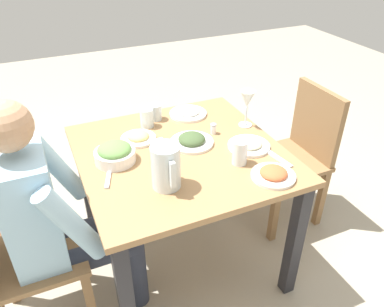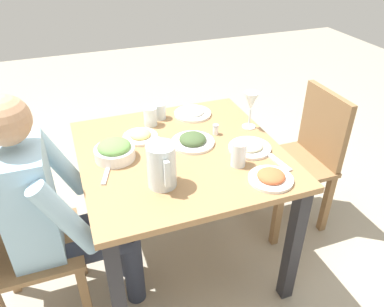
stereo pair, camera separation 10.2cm
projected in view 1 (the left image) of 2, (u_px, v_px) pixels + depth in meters
ground_plane at (183, 257)px, 2.19m from camera, size 8.00×8.00×0.00m
dining_table at (181, 171)px, 1.86m from camera, size 0.94×0.94×0.72m
chair_near at (13, 252)px, 1.59m from camera, size 0.40×0.40×0.85m
chair_far at (299, 149)px, 2.27m from camera, size 0.40×0.40×0.85m
diner_near at (56, 213)px, 1.58m from camera, size 0.48×0.53×1.15m
water_pitcher at (166, 167)px, 1.52m from camera, size 0.16×0.12×0.19m
salad_bowl at (115, 153)px, 1.71m from camera, size 0.18×0.18×0.09m
plate_beans at (249, 145)px, 1.82m from camera, size 0.20×0.20×0.04m
plate_dolmas at (192, 140)px, 1.85m from camera, size 0.21×0.21×0.05m
plate_fries at (138, 137)px, 1.88m from camera, size 0.17×0.17×0.04m
plate_yoghurt at (188, 113)px, 2.11m from camera, size 0.21×0.21×0.04m
plate_rice_curry at (273, 174)px, 1.62m from camera, size 0.19×0.19×0.04m
water_glass_by_pitcher at (156, 112)px, 2.05m from camera, size 0.07×0.07×0.09m
water_glass_near_right at (147, 118)px, 1.98m from camera, size 0.07×0.07×0.10m
water_glass_center at (240, 152)px, 1.69m from camera, size 0.07×0.07×0.11m
wine_glass at (247, 101)px, 1.94m from camera, size 0.08×0.08×0.20m
salt_shaker at (213, 129)px, 1.93m from camera, size 0.03×0.03×0.05m
fork_near at (278, 158)px, 1.74m from camera, size 0.17×0.05×0.01m
knife_near at (109, 175)px, 1.63m from camera, size 0.18×0.08×0.01m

